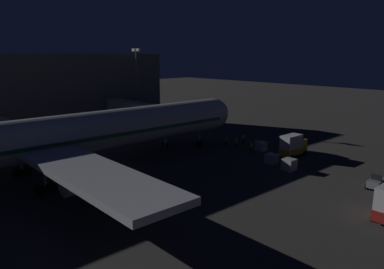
% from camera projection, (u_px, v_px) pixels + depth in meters
% --- Properties ---
extents(ground_plane, '(320.00, 320.00, 0.00)m').
position_uv_depth(ground_plane, '(94.00, 171.00, 52.24)').
color(ground_plane, '#383533').
extents(airliner_at_gate, '(53.16, 70.99, 17.75)m').
position_uv_depth(airliner_at_gate, '(31.00, 141.00, 45.62)').
color(airliner_at_gate, silver).
rests_on(airliner_at_gate, ground_plane).
extents(jet_bridge, '(21.17, 3.40, 7.30)m').
position_uv_depth(jet_bridge, '(145.00, 111.00, 70.32)').
color(jet_bridge, '#9E9E99').
rests_on(jet_bridge, ground_plane).
extents(apron_floodlight_mast, '(2.90, 0.50, 17.68)m').
position_uv_depth(apron_floodlight_mast, '(137.00, 81.00, 84.71)').
color(apron_floodlight_mast, '#59595E').
rests_on(apron_floodlight_mast, ground_plane).
extents(cargo_truck_aft, '(2.36, 5.48, 3.59)m').
position_uv_depth(cargo_truck_aft, '(293.00, 145.00, 59.72)').
color(cargo_truck_aft, yellow).
rests_on(cargo_truck_aft, ground_plane).
extents(baggage_tug_spare, '(1.86, 2.76, 1.95)m').
position_uv_depth(baggage_tug_spare, '(377.00, 183.00, 45.07)').
color(baggage_tug_spare, slate).
rests_on(baggage_tug_spare, ground_plane).
extents(baggage_container_near_belt, '(1.58, 1.59, 1.58)m').
position_uv_depth(baggage_container_near_belt, '(261.00, 146.00, 63.27)').
color(baggage_container_near_belt, '#B7BABF').
rests_on(baggage_container_near_belt, ground_plane).
extents(baggage_container_mid_row, '(1.63, 1.54, 1.51)m').
position_uv_depth(baggage_container_mid_row, '(272.00, 159.00, 55.67)').
color(baggage_container_mid_row, '#B7BABF').
rests_on(baggage_container_mid_row, ground_plane).
extents(baggage_container_far_row, '(1.69, 1.69, 1.69)m').
position_uv_depth(baggage_container_far_row, '(289.00, 165.00, 52.45)').
color(baggage_container_far_row, '#B7BABF').
rests_on(baggage_container_far_row, ground_plane).
extents(ground_crew_near_nose_gear, '(0.40, 0.40, 1.77)m').
position_uv_depth(ground_crew_near_nose_gear, '(243.00, 138.00, 68.47)').
color(ground_crew_near_nose_gear, black).
rests_on(ground_crew_near_nose_gear, ground_plane).
extents(ground_crew_by_belt_loader, '(0.40, 0.40, 1.75)m').
position_uv_depth(ground_crew_by_belt_loader, '(226.00, 140.00, 66.97)').
color(ground_crew_by_belt_loader, black).
rests_on(ground_crew_by_belt_loader, ground_plane).
extents(ground_crew_marshaller_fwd, '(0.40, 0.40, 1.85)m').
position_uv_depth(ground_crew_marshaller_fwd, '(236.00, 143.00, 64.95)').
color(ground_crew_marshaller_fwd, black).
rests_on(ground_crew_marshaller_fwd, ground_plane).
extents(ground_crew_under_port_wing, '(0.40, 0.40, 1.78)m').
position_uv_depth(ground_crew_under_port_wing, '(256.00, 142.00, 65.67)').
color(ground_crew_under_port_wing, black).
rests_on(ground_crew_under_port_wing, ground_plane).
extents(ground_crew_by_tug, '(0.40, 0.40, 1.88)m').
position_uv_depth(ground_crew_by_tug, '(251.00, 147.00, 61.90)').
color(ground_crew_by_tug, black).
rests_on(ground_crew_by_tug, ground_plane).
extents(traffic_cone_nose_port, '(0.36, 0.36, 0.55)m').
position_uv_depth(traffic_cone_nose_port, '(229.00, 143.00, 67.67)').
color(traffic_cone_nose_port, orange).
rests_on(traffic_cone_nose_port, ground_plane).
extents(traffic_cone_nose_starboard, '(0.36, 0.36, 0.55)m').
position_uv_depth(traffic_cone_nose_starboard, '(212.00, 139.00, 70.86)').
color(traffic_cone_nose_starboard, orange).
rests_on(traffic_cone_nose_starboard, ground_plane).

